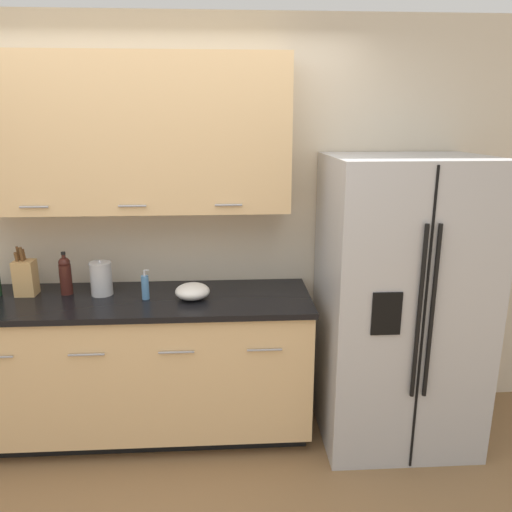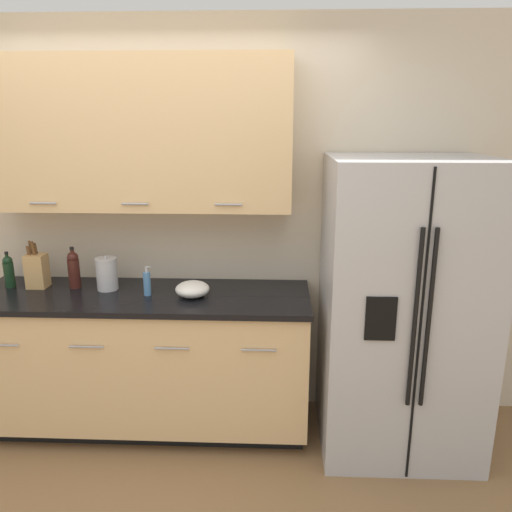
{
  "view_description": "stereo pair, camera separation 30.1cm",
  "coord_description": "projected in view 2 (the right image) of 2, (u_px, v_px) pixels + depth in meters",
  "views": [
    {
      "loc": [
        0.42,
        -1.86,
        1.97
      ],
      "look_at": [
        0.59,
        1.04,
        1.18
      ],
      "focal_mm": 35.0,
      "sensor_mm": 36.0,
      "label": 1
    },
    {
      "loc": [
        0.72,
        -1.86,
        1.97
      ],
      "look_at": [
        0.59,
        1.04,
        1.18
      ],
      "focal_mm": 35.0,
      "sensor_mm": 36.0,
      "label": 2
    }
  ],
  "objects": [
    {
      "name": "refrigerator",
      "position": [
        402.0,
        308.0,
        2.98
      ],
      "size": [
        0.92,
        0.8,
        1.78
      ],
      "color": "#B2B2B5",
      "rests_on": "ground_plane"
    },
    {
      "name": "counter_unit",
      "position": [
        146.0,
        360.0,
        3.23
      ],
      "size": [
        2.1,
        0.64,
        0.93
      ],
      "color": "black",
      "rests_on": "ground_plane"
    },
    {
      "name": "steel_canister",
      "position": [
        107.0,
        274.0,
        3.15
      ],
      "size": [
        0.13,
        0.13,
        0.22
      ],
      "color": "#B7B7BA",
      "rests_on": "counter_unit"
    },
    {
      "name": "soap_dispenser",
      "position": [
        147.0,
        283.0,
        3.06
      ],
      "size": [
        0.05,
        0.04,
        0.19
      ],
      "color": "#4C7FB2",
      "rests_on": "counter_unit"
    },
    {
      "name": "wine_bottle",
      "position": [
        74.0,
        269.0,
        3.18
      ],
      "size": [
        0.07,
        0.07,
        0.27
      ],
      "color": "#3D1914",
      "rests_on": "counter_unit"
    },
    {
      "name": "knife_block",
      "position": [
        37.0,
        270.0,
        3.19
      ],
      "size": [
        0.12,
        0.11,
        0.31
      ],
      "color": "tan",
      "rests_on": "counter_unit"
    },
    {
      "name": "wall_back",
      "position": [
        161.0,
        200.0,
        3.24
      ],
      "size": [
        10.0,
        0.39,
        2.6
      ],
      "color": "beige",
      "rests_on": "ground_plane"
    },
    {
      "name": "oil_bottle",
      "position": [
        9.0,
        271.0,
        3.2
      ],
      "size": [
        0.06,
        0.06,
        0.23
      ],
      "color": "black",
      "rests_on": "counter_unit"
    },
    {
      "name": "mixing_bowl",
      "position": [
        192.0,
        289.0,
        3.04
      ],
      "size": [
        0.21,
        0.21,
        0.1
      ],
      "color": "white",
      "rests_on": "counter_unit"
    }
  ]
}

